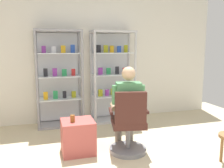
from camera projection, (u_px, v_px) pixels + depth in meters
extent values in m
cube|color=silver|center=(84.00, 58.00, 5.04)|extent=(6.00, 0.10, 2.70)
cylinder|color=gray|center=(37.00, 81.00, 4.36)|extent=(0.05, 0.05, 1.90)
cylinder|color=gray|center=(83.00, 79.00, 4.59)|extent=(0.05, 0.05, 1.90)
cylinder|color=gray|center=(37.00, 78.00, 4.73)|extent=(0.05, 0.05, 1.90)
cylinder|color=gray|center=(79.00, 77.00, 4.97)|extent=(0.05, 0.05, 1.90)
cube|color=gray|center=(58.00, 31.00, 4.52)|extent=(0.90, 0.45, 0.04)
cube|color=gray|center=(61.00, 124.00, 4.81)|extent=(0.90, 0.45, 0.04)
cube|color=silver|center=(59.00, 78.00, 4.87)|extent=(0.84, 0.02, 1.80)
cube|color=silver|center=(60.00, 99.00, 4.73)|extent=(0.82, 0.39, 0.02)
cube|color=gold|center=(46.00, 96.00, 4.60)|extent=(0.09, 0.05, 0.15)
cube|color=#268C4C|center=(55.00, 95.00, 4.67)|extent=(0.09, 0.04, 0.16)
cube|color=black|center=(65.00, 95.00, 4.73)|extent=(0.07, 0.03, 0.14)
cube|color=#999919|center=(74.00, 94.00, 4.79)|extent=(0.09, 0.05, 0.13)
cube|color=silver|center=(59.00, 76.00, 4.66)|extent=(0.82, 0.39, 0.02)
cube|color=black|center=(46.00, 72.00, 4.55)|extent=(0.08, 0.05, 0.15)
cube|color=purple|center=(55.00, 72.00, 4.63)|extent=(0.09, 0.05, 0.15)
cube|color=#268C4C|center=(64.00, 72.00, 4.66)|extent=(0.09, 0.06, 0.13)
cube|color=red|center=(73.00, 72.00, 4.73)|extent=(0.08, 0.06, 0.13)
cube|color=silver|center=(59.00, 53.00, 4.59)|extent=(0.82, 0.39, 0.02)
cube|color=purple|center=(44.00, 49.00, 4.54)|extent=(0.08, 0.05, 0.13)
cube|color=silver|center=(54.00, 50.00, 4.55)|extent=(0.09, 0.06, 0.13)
cube|color=gold|center=(63.00, 49.00, 4.60)|extent=(0.09, 0.05, 0.14)
cube|color=#264CB2|center=(73.00, 49.00, 4.67)|extent=(0.09, 0.06, 0.16)
cylinder|color=#B7B7BC|center=(95.00, 79.00, 4.67)|extent=(0.05, 0.05, 1.90)
cylinder|color=#B7B7BC|center=(135.00, 77.00, 4.90)|extent=(0.05, 0.05, 1.90)
cylinder|color=#B7B7BC|center=(91.00, 76.00, 5.04)|extent=(0.05, 0.05, 1.90)
cylinder|color=#B7B7BC|center=(128.00, 75.00, 5.28)|extent=(0.05, 0.05, 1.90)
cube|color=#B7B7BC|center=(113.00, 32.00, 4.83)|extent=(0.90, 0.45, 0.04)
cube|color=#B7B7BC|center=(113.00, 119.00, 5.12)|extent=(0.90, 0.45, 0.04)
cube|color=silver|center=(110.00, 76.00, 5.18)|extent=(0.84, 0.02, 1.80)
cube|color=silver|center=(113.00, 95.00, 5.04)|extent=(0.82, 0.39, 0.02)
cube|color=#999919|center=(100.00, 93.00, 4.90)|extent=(0.09, 0.05, 0.14)
cube|color=purple|center=(107.00, 93.00, 4.97)|extent=(0.08, 0.04, 0.13)
cube|color=#999919|center=(113.00, 92.00, 5.04)|extent=(0.09, 0.03, 0.14)
cube|color=purple|center=(120.00, 92.00, 5.02)|extent=(0.09, 0.04, 0.14)
cube|color=#264CB2|center=(125.00, 91.00, 5.15)|extent=(0.09, 0.04, 0.13)
cube|color=silver|center=(113.00, 75.00, 4.97)|extent=(0.82, 0.39, 0.02)
cube|color=purple|center=(100.00, 71.00, 4.90)|extent=(0.09, 0.03, 0.14)
cube|color=#268C4C|center=(108.00, 71.00, 4.96)|extent=(0.09, 0.04, 0.13)
cube|color=black|center=(117.00, 70.00, 4.97)|extent=(0.07, 0.04, 0.16)
cube|color=red|center=(125.00, 71.00, 5.06)|extent=(0.08, 0.03, 0.13)
cube|color=silver|center=(113.00, 53.00, 4.90)|extent=(0.82, 0.39, 0.02)
cube|color=black|center=(99.00, 49.00, 4.84)|extent=(0.09, 0.05, 0.16)
cube|color=#999919|center=(106.00, 49.00, 4.85)|extent=(0.09, 0.05, 0.15)
cube|color=gold|center=(112.00, 49.00, 4.92)|extent=(0.08, 0.05, 0.14)
cube|color=#264CB2|center=(119.00, 49.00, 4.95)|extent=(0.08, 0.06, 0.14)
cube|color=#999919|center=(126.00, 49.00, 4.96)|extent=(0.08, 0.05, 0.15)
cylinder|color=slate|center=(128.00, 149.00, 3.59)|extent=(0.56, 0.56, 0.06)
cylinder|color=slate|center=(128.00, 137.00, 3.56)|extent=(0.07, 0.07, 0.41)
cube|color=#3F1E19|center=(128.00, 122.00, 3.52)|extent=(0.57, 0.57, 0.10)
cube|color=#3F1E19|center=(131.00, 108.00, 3.27)|extent=(0.45, 0.17, 0.45)
cube|color=#3F1E19|center=(146.00, 110.00, 3.52)|extent=(0.10, 0.30, 0.04)
cube|color=#3F1E19|center=(111.00, 111.00, 3.47)|extent=(0.10, 0.30, 0.04)
cylinder|color=slate|center=(132.00, 112.00, 3.71)|extent=(0.22, 0.42, 0.14)
cylinder|color=slate|center=(130.00, 125.00, 3.95)|extent=(0.11, 0.11, 0.56)
cylinder|color=slate|center=(120.00, 112.00, 3.69)|extent=(0.22, 0.42, 0.14)
cylinder|color=slate|center=(118.00, 125.00, 3.93)|extent=(0.11, 0.11, 0.56)
cube|color=#4C8C59|center=(128.00, 99.00, 3.47)|extent=(0.40, 0.29, 0.50)
sphere|color=tan|center=(129.00, 74.00, 3.41)|extent=(0.20, 0.20, 0.20)
cylinder|color=#4C8C59|center=(142.00, 94.00, 3.47)|extent=(0.09, 0.09, 0.28)
cylinder|color=tan|center=(139.00, 106.00, 3.69)|extent=(0.14, 0.31, 0.08)
cylinder|color=#4C8C59|center=(115.00, 95.00, 3.44)|extent=(0.09, 0.09, 0.28)
cylinder|color=tan|center=(114.00, 107.00, 3.65)|extent=(0.14, 0.31, 0.08)
cube|color=#B24C47|center=(78.00, 136.00, 3.53)|extent=(0.48, 0.46, 0.49)
cylinder|color=brown|center=(73.00, 119.00, 3.42)|extent=(0.07, 0.07, 0.10)
cylinder|color=olive|center=(222.00, 149.00, 3.25)|extent=(0.04, 0.04, 0.37)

